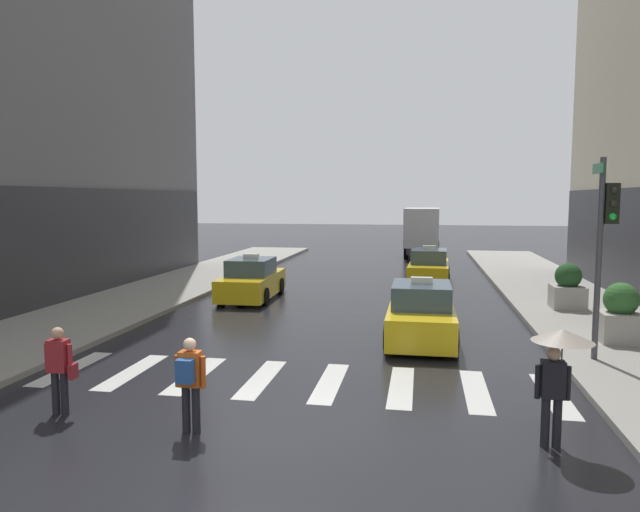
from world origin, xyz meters
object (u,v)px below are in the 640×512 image
pedestrian_with_backpack (190,378)px  planter_mid_block (568,288)px  taxi_third (429,268)px  box_truck (422,230)px  pedestrian_with_umbrella (559,355)px  pedestrian_with_handbag (60,366)px  planter_near_corner (620,315)px  taxi_second (252,281)px  traffic_light_pole (605,230)px  taxi_lead (421,315)px

pedestrian_with_backpack → planter_mid_block: 15.14m
taxi_third → box_truck: (-0.31, 12.52, 1.13)m
pedestrian_with_umbrella → planter_mid_block: bearing=76.2°
pedestrian_with_handbag → planter_near_corner: 13.78m
taxi_second → planter_mid_block: taxi_second is taller
taxi_third → pedestrian_with_backpack: bearing=-102.7°
traffic_light_pole → planter_near_corner: size_ratio=3.00×
box_truck → planter_near_corner: size_ratio=4.75×
pedestrian_with_umbrella → pedestrian_with_backpack: bearing=-175.4°
taxi_lead → box_truck: (0.03, 23.70, 1.13)m
traffic_light_pole → planter_near_corner: traffic_light_pole is taller
pedestrian_with_umbrella → planter_near_corner: 7.68m
traffic_light_pole → planter_near_corner: (1.06, 1.94, -2.38)m
taxi_lead → pedestrian_with_umbrella: bearing=-72.6°
taxi_second → taxi_third: 8.89m
pedestrian_with_umbrella → taxi_third: bearing=95.8°
taxi_lead → pedestrian_with_backpack: 8.30m
taxi_lead → pedestrian_with_backpack: (-3.85, -7.35, 0.25)m
planter_near_corner → box_truck: bearing=102.5°
taxi_second → pedestrian_with_backpack: (2.82, -13.06, 0.25)m
taxi_third → pedestrian_with_backpack: taxi_third is taller
taxi_lead → planter_mid_block: bearing=44.1°
pedestrian_with_handbag → planter_mid_block: planter_mid_block is taller
taxi_third → box_truck: size_ratio=0.61×
taxi_lead → planter_near_corner: bearing=1.3°
taxi_third → pedestrian_with_umbrella: bearing=-84.2°
box_truck → planter_mid_block: size_ratio=4.75×
traffic_light_pole → planter_mid_block: traffic_light_pole is taller
box_truck → pedestrian_with_umbrella: size_ratio=3.92×
pedestrian_with_handbag → planter_mid_block: size_ratio=1.03×
traffic_light_pole → taxi_second: 13.47m
taxi_lead → planter_mid_block: size_ratio=2.84×
taxi_second → planter_mid_block: (11.73, -0.82, 0.15)m
taxi_second → pedestrian_with_umbrella: (8.83, -12.57, 0.79)m
taxi_lead → planter_mid_block: taxi_lead is taller
traffic_light_pole → taxi_second: size_ratio=1.05×
pedestrian_with_umbrella → pedestrian_with_handbag: 8.71m
taxi_lead → traffic_light_pole: bearing=-23.3°
box_truck → pedestrian_with_handbag: (-6.57, -30.66, -0.92)m
pedestrian_with_umbrella → taxi_lead: bearing=107.4°
box_truck → planter_mid_block: 19.49m
taxi_second → planter_mid_block: bearing=-4.0°
pedestrian_with_handbag → pedestrian_with_umbrella: bearing=0.6°
traffic_light_pole → pedestrian_with_handbag: 12.15m
planter_near_corner → pedestrian_with_umbrella: bearing=-114.1°
taxi_second → planter_near_corner: 13.19m
taxi_second → box_truck: (6.70, 17.99, 1.13)m
traffic_light_pole → planter_mid_block: (0.84, 6.70, -2.38)m
traffic_light_pole → taxi_second: traffic_light_pole is taller
traffic_light_pole → planter_near_corner: bearing=61.3°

